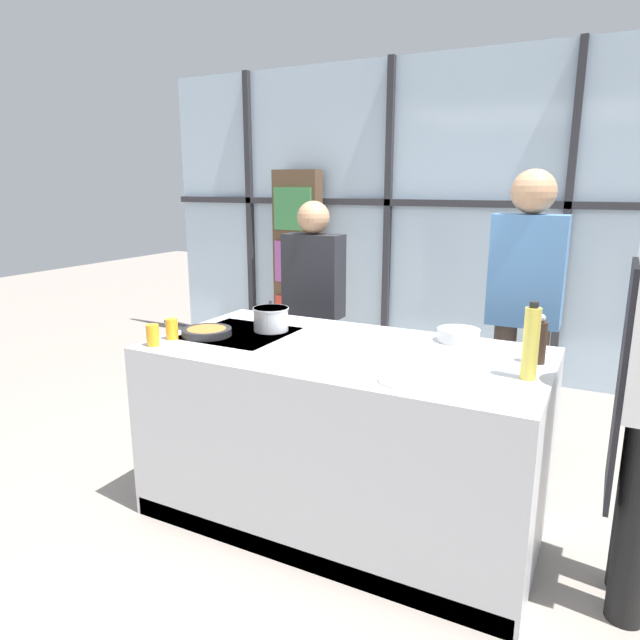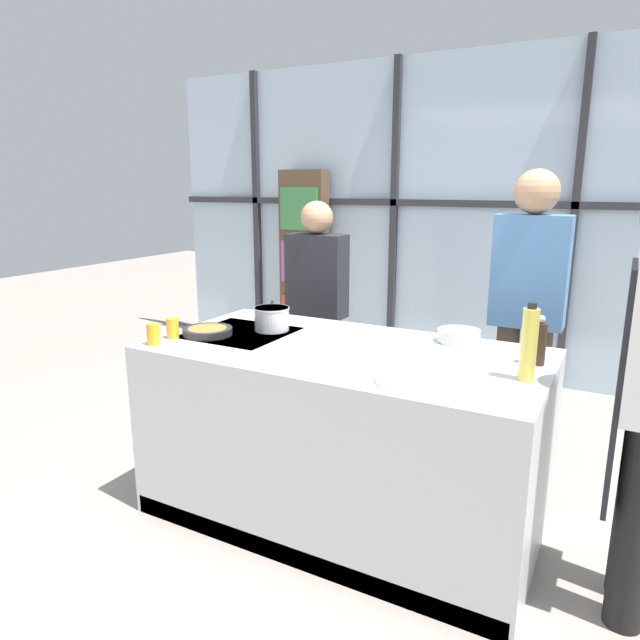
% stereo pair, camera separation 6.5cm
% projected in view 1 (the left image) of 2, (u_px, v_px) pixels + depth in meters
% --- Properties ---
extents(ground_plane, '(18.00, 18.00, 0.00)m').
position_uv_depth(ground_plane, '(343.00, 513.00, 3.04)').
color(ground_plane, gray).
extents(back_window_wall, '(6.40, 0.10, 2.80)m').
position_uv_depth(back_window_wall, '(472.00, 219.00, 4.98)').
color(back_window_wall, silver).
rests_on(back_window_wall, ground_plane).
extents(bookshelf, '(0.48, 0.19, 1.84)m').
position_uv_depth(bookshelf, '(297.00, 265.00, 5.68)').
color(bookshelf, brown).
rests_on(bookshelf, ground_plane).
extents(demo_island, '(1.94, 1.01, 0.92)m').
position_uv_depth(demo_island, '(343.00, 433.00, 2.93)').
color(demo_island, silver).
rests_on(demo_island, ground_plane).
extents(spectator_far_left, '(0.41, 0.22, 1.60)m').
position_uv_depth(spectator_far_left, '(314.00, 301.00, 3.99)').
color(spectator_far_left, '#232838').
rests_on(spectator_far_left, ground_plane).
extents(spectator_center_left, '(0.41, 0.25, 1.79)m').
position_uv_depth(spectator_center_left, '(524.00, 301.00, 3.34)').
color(spectator_center_left, '#47382D').
rests_on(spectator_center_left, ground_plane).
extents(frying_pan, '(0.47, 0.27, 0.04)m').
position_uv_depth(frying_pan, '(206.00, 331.00, 3.05)').
color(frying_pan, '#232326').
rests_on(frying_pan, demo_island).
extents(saucepan, '(0.25, 0.33, 0.13)m').
position_uv_depth(saucepan, '(271.00, 318.00, 3.14)').
color(saucepan, silver).
rests_on(saucepan, demo_island).
extents(white_plate, '(0.23, 0.23, 0.01)m').
position_uv_depth(white_plate, '(406.00, 380.00, 2.34)').
color(white_plate, white).
rests_on(white_plate, demo_island).
extents(mixing_bowl, '(0.22, 0.22, 0.07)m').
position_uv_depth(mixing_bowl, '(458.00, 335.00, 2.93)').
color(mixing_bowl, silver).
rests_on(mixing_bowl, demo_island).
extents(oil_bottle, '(0.07, 0.07, 0.33)m').
position_uv_depth(oil_bottle, '(531.00, 343.00, 2.34)').
color(oil_bottle, '#E0CC4C').
rests_on(oil_bottle, demo_island).
extents(pepper_grinder, '(0.06, 0.06, 0.23)m').
position_uv_depth(pepper_grinder, '(540.00, 341.00, 2.56)').
color(pepper_grinder, '#332319').
rests_on(pepper_grinder, demo_island).
extents(juice_glass_near, '(0.06, 0.06, 0.11)m').
position_uv_depth(juice_glass_near, '(153.00, 335.00, 2.85)').
color(juice_glass_near, orange).
rests_on(juice_glass_near, demo_island).
extents(juice_glass_far, '(0.06, 0.06, 0.11)m').
position_uv_depth(juice_glass_far, '(172.00, 329.00, 2.97)').
color(juice_glass_far, orange).
rests_on(juice_glass_far, demo_island).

